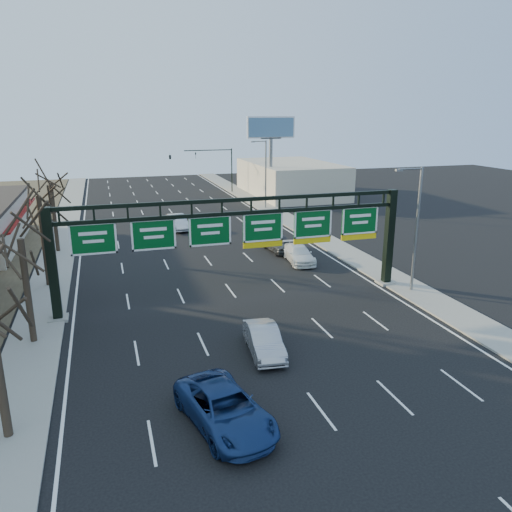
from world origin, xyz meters
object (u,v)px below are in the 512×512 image
object	(u,v)px
car_silver_sedan	(264,340)
car_white_wagon	(299,254)
sign_gantry	(239,235)
car_blue_suv	(225,408)

from	to	relation	value
car_silver_sedan	car_white_wagon	distance (m)	17.41
car_silver_sedan	sign_gantry	bearing A→B (deg)	89.43
car_silver_sedan	car_white_wagon	world-z (taller)	car_silver_sedan
sign_gantry	car_white_wagon	xyz separation A→B (m)	(7.34, 7.30, -3.91)
car_blue_suv	car_silver_sedan	bearing A→B (deg)	45.40
sign_gantry	car_silver_sedan	xyz separation A→B (m)	(-0.86, -8.05, -3.88)
sign_gantry	car_white_wagon	size ratio (longest dim) A/B	4.97
car_silver_sedan	car_white_wagon	bearing A→B (deg)	67.41
car_silver_sedan	car_blue_suv	bearing A→B (deg)	-116.46
sign_gantry	car_silver_sedan	distance (m)	8.98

